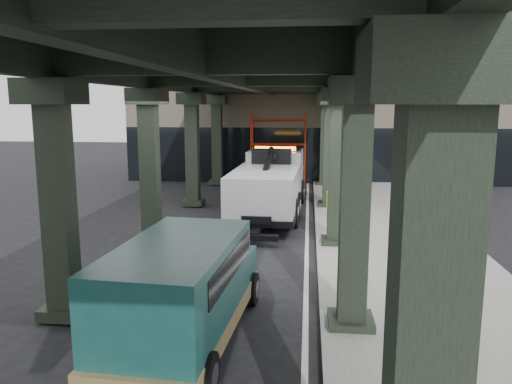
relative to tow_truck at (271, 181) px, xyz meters
The scene contains 8 objects.
ground 6.92m from the tow_truck, 91.34° to the right, with size 90.00×90.00×0.00m, color black.
sidewalk 6.59m from the tow_truck, 47.77° to the right, with size 5.00×40.00×0.15m, color gray.
lane_stripe 5.20m from the tow_truck, 72.14° to the right, with size 0.12×38.00×0.01m, color silver.
viaduct 6.32m from the tow_truck, 96.67° to the right, with size 7.40×32.00×6.40m.
building 13.60m from the tow_truck, 82.07° to the left, with size 22.00×10.00×8.00m, color #C6B793.
scaffolding 7.90m from the tow_truck, 91.16° to the left, with size 3.08×0.88×4.00m.
tow_truck is the anchor object (origin of this frame).
towed_van 11.72m from the tow_truck, 93.61° to the right, with size 2.36×5.23×2.07m.
Camera 1 is at (1.69, -13.56, 4.50)m, focal length 35.00 mm.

